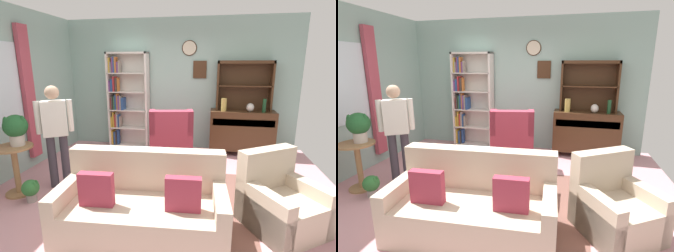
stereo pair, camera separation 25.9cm
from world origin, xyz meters
The scene contains 19 objects.
ground_plane centered at (0.00, 0.00, -0.01)m, with size 5.40×4.60×0.02m, color #C68C93.
wall_back centered at (0.00, 2.13, 1.41)m, with size 5.00×0.09×2.80m.
wall_left centered at (-2.52, -0.01, 1.40)m, with size 0.16×4.20×2.80m.
area_rug centered at (0.20, -0.30, 0.00)m, with size 2.21×2.07×0.01m, color brown.
bookshelf centered at (-1.18, 1.94, 1.05)m, with size 0.90×0.30×2.10m.
sideboard centered at (1.36, 1.86, 0.51)m, with size 1.30×0.45×0.92m.
sideboard_hutch centered at (1.36, 1.97, 1.56)m, with size 1.10×0.26×1.00m.
vase_tall centered at (0.97, 1.78, 1.05)m, with size 0.11×0.11×0.26m, color tan.
vase_round centered at (1.49, 1.79, 1.01)m, with size 0.15×0.15×0.17m, color beige.
bottle_wine centered at (1.75, 1.77, 1.05)m, with size 0.07×0.07×0.27m, color #194223.
couch_floral centered at (0.04, -1.02, 0.31)m, with size 1.85×0.96×0.90m.
armchair_floral centered at (1.56, -0.62, 0.29)m, with size 1.05×1.06×0.88m.
wingback_chair centered at (-0.01, 1.12, 0.38)m, with size 0.91×0.93×1.05m.
plant_stand centered at (-2.00, -0.49, 0.45)m, with size 0.52×0.52×0.73m.
potted_plant_large centered at (-1.96, -0.43, 0.99)m, with size 0.32×0.32×0.44m.
potted_plant_small centered at (-1.67, -0.65, 0.18)m, with size 0.23×0.23×0.32m.
person_reading centered at (-1.54, -0.15, 0.91)m, with size 0.48×0.35×1.56m.
coffee_table centered at (0.33, -0.09, 0.35)m, with size 0.80×0.50×0.42m.
book_stack centered at (0.35, -0.18, 0.48)m, with size 0.21×0.15×0.11m.
Camera 1 is at (0.75, -3.45, 1.87)m, focal length 27.18 mm.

